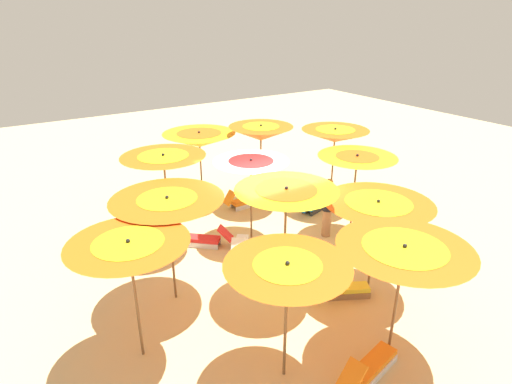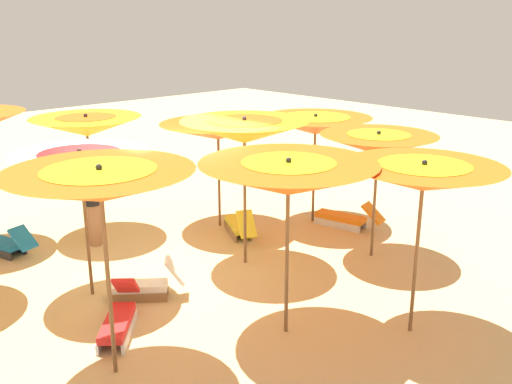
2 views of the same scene
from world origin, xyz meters
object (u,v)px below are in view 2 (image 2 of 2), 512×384
Objects in this scene: beach_umbrella_0 at (423,177)px; beach_umbrella_7 at (81,165)px; beach_umbrella_1 at (378,144)px; beach_umbrella_6 at (100,185)px; beach_umbrella_4 at (244,131)px; lounger_2 at (239,225)px; beachgoer_0 at (92,200)px; lounger_5 at (4,243)px; beach_umbrella_3 at (288,178)px; lounger_3 at (119,318)px; lounger_4 at (345,217)px; beach_umbrella_2 at (315,125)px; beach_umbrella_8 at (86,126)px; beach_umbrella_5 at (218,131)px; lounger_1 at (145,285)px.

beach_umbrella_7 is (3.87, 2.54, -0.11)m from beach_umbrella_0.
beach_umbrella_6 is (0.04, 5.02, 0.30)m from beach_umbrella_1.
beach_umbrella_4 is 1.11× the size of beach_umbrella_7.
lounger_2 is (0.26, -3.20, -1.80)m from beach_umbrella_7.
beach_umbrella_4 is at bearing -25.05° from beachgoer_0.
beach_umbrella_0 reaches higher than lounger_5.
beach_umbrella_7 is at bearing 25.98° from beach_umbrella_3.
beach_umbrella_0 is at bearing 89.33° from lounger_3.
beach_umbrella_6 is at bearing 158.85° from beach_umbrella_7.
lounger_4 is 6.33m from lounger_5.
beach_umbrella_1 is at bearing -14.64° from beachgoer_0.
beach_umbrella_7 reaches higher than lounger_2.
lounger_5 is at bearing 85.95° from lounger_2.
beach_umbrella_2 is 4.85m from beach_umbrella_7.
lounger_2 reaches higher than lounger_4.
beach_umbrella_8 reaches higher than lounger_4.
beach_umbrella_2 is at bearing -132.48° from lounger_5.
lounger_3 is at bearing 121.46° from beach_umbrella_5.
lounger_2 is (2.29, 1.05, -1.77)m from beach_umbrella_1.
beach_umbrella_5 is (1.68, -0.86, -0.34)m from beach_umbrella_4.
beach_umbrella_5 is at bearing 54.33° from beach_umbrella_2.
beachgoer_0 is at bearing -30.05° from beach_umbrella_7.
lounger_5 is at bearing 45.72° from beach_umbrella_1.
beach_umbrella_0 is 1.75× the size of lounger_5.
beach_umbrella_0 reaches higher than beach_umbrella_7.
lounger_2 is at bearing 47.29° from lounger_4.
beach_umbrella_4 is 1.92m from beach_umbrella_5.
beach_umbrella_2 is at bearing -76.24° from lounger_2.
lounger_3 is (-0.51, 2.72, -2.06)m from beach_umbrella_4.
beach_umbrella_0 reaches higher than lounger_3.
lounger_4 is 4.84m from beachgoer_0.
beach_umbrella_8 reaches higher than lounger_2.
beach_umbrella_7 is 3.07m from lounger_5.
beach_umbrella_2 is (1.88, -0.60, -0.00)m from beach_umbrella_1.
lounger_4 is at bearing -135.90° from beach_umbrella_5.
lounger_4 is (-0.19, -4.53, -0.00)m from lounger_1.
lounger_1 is (3.22, 2.03, -1.91)m from beach_umbrella_0.
beach_umbrella_0 is at bearing 128.41° from lounger_4.
beach_umbrella_2 is at bearing -134.59° from lounger_1.
beach_umbrella_1 reaches higher than lounger_3.
beach_umbrella_0 is 1.01× the size of beach_umbrella_8.
beach_umbrella_5 is at bearing -28.13° from beach_umbrella_3.
beach_umbrella_3 is at bearing -154.02° from beach_umbrella_7.
lounger_2 is (2.24, -3.97, -2.07)m from beach_umbrella_6.
lounger_2 is at bearing 0.51° from beachgoer_0.
beach_umbrella_6 is 4.93m from lounger_5.
lounger_2 is 2.14m from lounger_4.
beach_umbrella_3 is 1.06× the size of beach_umbrella_5.
beach_umbrella_4 is 1.74× the size of lounger_4.
beach_umbrella_1 is 4.37m from lounger_1.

